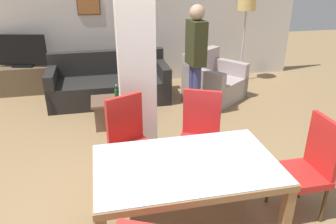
# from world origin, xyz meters

# --- Properties ---
(back_wall) EXTENTS (7.20, 0.09, 2.70)m
(back_wall) POSITION_xyz_m (-0.00, 4.47, 1.35)
(back_wall) COLOR silver
(back_wall) RESTS_ON ground_plane
(divider_pillar) EXTENTS (0.43, 0.30, 2.70)m
(divider_pillar) POSITION_xyz_m (-0.25, 1.38, 1.35)
(divider_pillar) COLOR silver
(divider_pillar) RESTS_ON ground_plane
(dining_table) EXTENTS (1.61, 0.98, 0.74)m
(dining_table) POSITION_xyz_m (0.00, 0.00, 0.59)
(dining_table) COLOR #996D45
(dining_table) RESTS_ON ground_plane
(dining_chair_head_right) EXTENTS (0.46, 0.46, 1.02)m
(dining_chair_head_right) POSITION_xyz_m (1.23, 0.00, 0.55)
(dining_chair_head_right) COLOR red
(dining_chair_head_right) RESTS_ON ground_plane
(dining_chair_far_left) EXTENTS (0.61, 0.61, 1.02)m
(dining_chair_far_left) POSITION_xyz_m (-0.40, 0.88, 0.55)
(dining_chair_far_left) COLOR red
(dining_chair_far_left) RESTS_ON ground_plane
(dining_chair_far_right) EXTENTS (0.61, 0.61, 1.02)m
(dining_chair_far_right) POSITION_xyz_m (0.40, 0.86, 0.55)
(dining_chair_far_right) COLOR red
(dining_chair_far_right) RESTS_ON ground_plane
(sofa) EXTENTS (2.13, 0.93, 0.86)m
(sofa) POSITION_xyz_m (-0.52, 3.48, 0.29)
(sofa) COLOR black
(sofa) RESTS_ON ground_plane
(armchair) EXTENTS (1.27, 1.25, 0.87)m
(armchair) POSITION_xyz_m (1.37, 3.15, 0.30)
(armchair) COLOR #A69694
(armchair) RESTS_ON ground_plane
(coffee_table) EXTENTS (0.63, 0.50, 0.44)m
(coffee_table) POSITION_xyz_m (-0.53, 2.39, 0.22)
(coffee_table) COLOR brown
(coffee_table) RESTS_ON ground_plane
(bottle) EXTENTS (0.06, 0.06, 0.24)m
(bottle) POSITION_xyz_m (-0.45, 2.35, 0.53)
(bottle) COLOR #194C23
(bottle) RESTS_ON coffee_table
(tv_stand) EXTENTS (1.16, 0.40, 0.54)m
(tv_stand) POSITION_xyz_m (-2.09, 4.19, 0.27)
(tv_stand) COLOR brown
(tv_stand) RESTS_ON ground_plane
(tv_screen) EXTENTS (0.94, 0.28, 0.61)m
(tv_screen) POSITION_xyz_m (-2.09, 4.19, 0.83)
(tv_screen) COLOR black
(tv_screen) RESTS_ON tv_stand
(floor_lamp) EXTENTS (0.36, 0.36, 1.70)m
(floor_lamp) POSITION_xyz_m (2.31, 4.01, 1.44)
(floor_lamp) COLOR #B7B7BC
(floor_lamp) RESTS_ON ground_plane
(standing_person) EXTENTS (0.26, 0.40, 1.78)m
(standing_person) POSITION_xyz_m (0.83, 2.53, 1.04)
(standing_person) COLOR navy
(standing_person) RESTS_ON ground_plane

